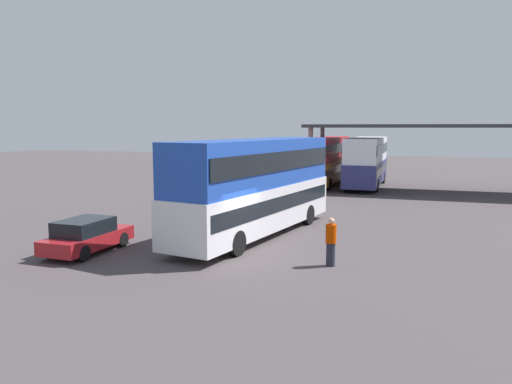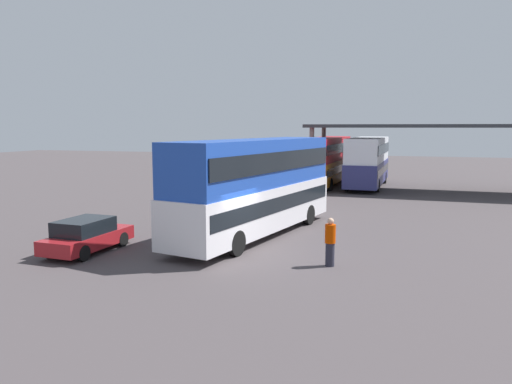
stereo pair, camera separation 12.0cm
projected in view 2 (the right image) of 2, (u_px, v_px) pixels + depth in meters
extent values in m
plane|color=#463F40|center=(242.00, 256.00, 18.94)|extent=(140.00, 140.00, 0.00)
cube|color=silver|center=(256.00, 207.00, 22.31)|extent=(4.71, 11.65, 1.93)
cube|color=#1E45AA|center=(256.00, 163.00, 22.05)|extent=(4.59, 11.41, 2.09)
cube|color=black|center=(256.00, 202.00, 22.28)|extent=(4.65, 11.21, 0.66)
cube|color=black|center=(256.00, 160.00, 22.03)|extent=(4.65, 11.21, 0.84)
cube|color=black|center=(306.00, 187.00, 27.16)|extent=(2.05, 0.52, 1.16)
cube|color=orange|center=(306.00, 171.00, 27.03)|extent=(1.68, 0.43, 0.36)
cylinder|color=black|center=(270.00, 211.00, 26.01)|extent=(0.48, 1.04, 1.00)
cylinder|color=black|center=(309.00, 215.00, 24.95)|extent=(0.48, 1.04, 1.00)
cylinder|color=black|center=(190.00, 237.00, 19.89)|extent=(0.48, 1.04, 1.00)
cylinder|color=black|center=(236.00, 243.00, 18.83)|extent=(0.48, 1.04, 1.00)
cube|color=maroon|center=(88.00, 239.00, 19.46)|extent=(1.83, 4.00, 0.55)
cube|color=black|center=(84.00, 226.00, 19.21)|extent=(1.61, 2.23, 0.58)
cylinder|color=black|center=(93.00, 237.00, 20.87)|extent=(0.23, 0.61, 0.60)
cylinder|color=black|center=(122.00, 239.00, 20.37)|extent=(0.23, 0.61, 0.60)
cylinder|color=black|center=(51.00, 250.00, 18.61)|extent=(0.23, 0.61, 0.60)
cylinder|color=black|center=(83.00, 253.00, 18.10)|extent=(0.23, 0.61, 0.60)
cube|color=orange|center=(325.00, 171.00, 41.86)|extent=(2.89, 11.66, 1.78)
cube|color=red|center=(326.00, 149.00, 41.62)|extent=(2.81, 11.43, 1.92)
cube|color=black|center=(325.00, 168.00, 41.83)|extent=(2.91, 11.20, 0.60)
cube|color=black|center=(326.00, 148.00, 41.61)|extent=(2.91, 11.20, 0.77)
cube|color=black|center=(338.00, 163.00, 47.18)|extent=(2.06, 0.18, 1.07)
cube|color=orange|center=(338.00, 154.00, 47.07)|extent=(1.70, 0.15, 0.36)
cylinder|color=black|center=(322.00, 175.00, 45.67)|extent=(0.32, 1.01, 1.00)
cylinder|color=black|center=(345.00, 176.00, 44.95)|extent=(0.32, 1.01, 1.00)
cylinder|color=black|center=(302.00, 183.00, 38.97)|extent=(0.32, 1.01, 1.00)
cylinder|color=black|center=(330.00, 184.00, 38.24)|extent=(0.32, 1.01, 1.00)
cube|color=navy|center=(367.00, 172.00, 40.50)|extent=(2.87, 10.34, 1.78)
cube|color=white|center=(368.00, 150.00, 40.26)|extent=(2.79, 10.13, 1.92)
cube|color=black|center=(367.00, 169.00, 40.47)|extent=(2.89, 9.93, 0.60)
cube|color=black|center=(368.00, 148.00, 40.25)|extent=(2.89, 9.93, 0.77)
cube|color=black|center=(374.00, 164.00, 45.22)|extent=(2.16, 0.17, 1.07)
cube|color=orange|center=(374.00, 155.00, 45.11)|extent=(1.78, 0.14, 0.36)
cylinder|color=black|center=(358.00, 177.00, 43.95)|extent=(0.31, 1.01, 1.00)
cylinder|color=black|center=(385.00, 178.00, 43.20)|extent=(0.31, 1.01, 1.00)
cylinder|color=black|center=(347.00, 185.00, 38.00)|extent=(0.31, 1.01, 1.00)
cylinder|color=black|center=(378.00, 186.00, 37.25)|extent=(0.31, 1.01, 1.00)
cube|color=#33353A|center=(441.00, 126.00, 36.91)|extent=(20.02, 6.51, 0.25)
cylinder|color=#9E9B93|center=(323.00, 156.00, 42.50)|extent=(0.36, 0.36, 4.87)
cylinder|color=#9E9B93|center=(311.00, 160.00, 37.80)|extent=(0.36, 0.36, 4.87)
cylinder|color=#262633|center=(330.00, 254.00, 17.46)|extent=(0.32, 0.32, 0.84)
cylinder|color=#C13600|center=(330.00, 234.00, 17.36)|extent=(0.38, 0.38, 0.67)
sphere|color=tan|center=(331.00, 221.00, 17.30)|extent=(0.23, 0.23, 0.23)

